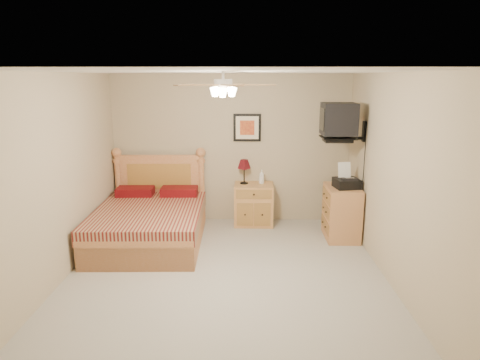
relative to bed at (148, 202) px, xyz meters
name	(u,v)px	position (x,y,z in m)	size (l,w,h in m)	color
floor	(226,277)	(1.19, -1.12, -0.65)	(4.50, 4.50, 0.00)	#9E9A8F
ceiling	(224,72)	(1.19, -1.12, 1.85)	(4.00, 4.50, 0.04)	white
wall_back	(231,149)	(1.19, 1.13, 0.60)	(4.00, 0.04, 2.50)	tan
wall_front	(209,258)	(1.19, -3.37, 0.60)	(4.00, 0.04, 2.50)	tan
wall_left	(58,180)	(-0.81, -1.12, 0.60)	(0.04, 4.50, 2.50)	tan
wall_right	(394,181)	(3.19, -1.12, 0.60)	(0.04, 4.50, 2.50)	tan
bed	(148,202)	(0.00, 0.00, 0.00)	(1.53, 2.00, 1.30)	#C5733D
nightstand	(254,204)	(1.58, 0.88, -0.30)	(0.65, 0.48, 0.70)	#C59144
table_lamp	(244,172)	(1.41, 0.93, 0.26)	(0.22, 0.22, 0.41)	#540E15
lotion_bottle	(262,177)	(1.71, 0.93, 0.17)	(0.09, 0.09, 0.24)	white
framed_picture	(247,128)	(1.46, 1.11, 0.97)	(0.46, 0.04, 0.46)	black
dresser	(342,212)	(2.92, 0.26, -0.24)	(0.48, 0.69, 0.82)	#B87D51
fax_machine	(347,176)	(2.96, 0.21, 0.36)	(0.35, 0.37, 0.37)	black
magazine_lower	(339,182)	(2.91, 0.50, 0.18)	(0.20, 0.27, 0.03)	#C4B29B
magazine_upper	(339,181)	(2.91, 0.50, 0.21)	(0.21, 0.28, 0.02)	gray
wall_tv	(349,122)	(2.94, 0.22, 1.16)	(0.56, 0.46, 0.58)	black
ceiling_fan	(223,85)	(1.19, -1.32, 1.71)	(1.14, 1.14, 0.28)	white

